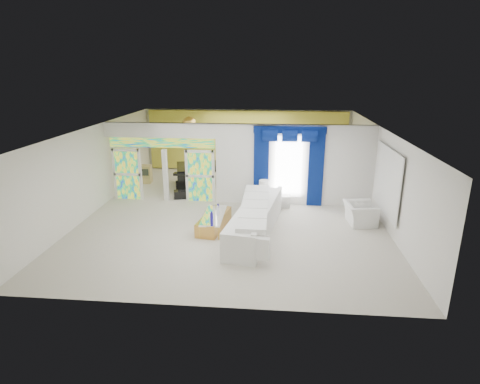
# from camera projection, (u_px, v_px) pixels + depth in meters

# --- Properties ---
(floor) EXTENTS (12.00, 12.00, 0.00)m
(floor) POSITION_uv_depth(u_px,v_px,m) (235.00, 211.00, 14.21)
(floor) COLOR #B7AF9E
(floor) RESTS_ON ground
(dividing_wall) EXTENTS (5.70, 0.18, 3.00)m
(dividing_wall) POSITION_uv_depth(u_px,v_px,m) (295.00, 165.00, 14.52)
(dividing_wall) COLOR white
(dividing_wall) RESTS_ON ground
(dividing_header) EXTENTS (4.30, 0.18, 0.55)m
(dividing_header) POSITION_uv_depth(u_px,v_px,m) (161.00, 130.00, 14.58)
(dividing_header) COLOR white
(dividing_header) RESTS_ON dividing_wall
(stained_panel_left) EXTENTS (0.95, 0.04, 2.00)m
(stained_panel_left) POSITION_uv_depth(u_px,v_px,m) (128.00, 174.00, 15.22)
(stained_panel_left) COLOR #994C3F
(stained_panel_left) RESTS_ON ground
(stained_panel_right) EXTENTS (0.95, 0.04, 2.00)m
(stained_panel_right) POSITION_uv_depth(u_px,v_px,m) (200.00, 176.00, 14.98)
(stained_panel_right) COLOR #994C3F
(stained_panel_right) RESTS_ON ground
(stained_transom) EXTENTS (4.00, 0.05, 0.35)m
(stained_transom) POSITION_uv_depth(u_px,v_px,m) (162.00, 143.00, 14.72)
(stained_transom) COLOR #994C3F
(stained_transom) RESTS_ON dividing_header
(window_pane) EXTENTS (1.00, 0.02, 2.30)m
(window_pane) POSITION_uv_depth(u_px,v_px,m) (288.00, 167.00, 14.46)
(window_pane) COLOR white
(window_pane) RESTS_ON dividing_wall
(blue_drape_left) EXTENTS (0.55, 0.10, 2.80)m
(blue_drape_left) POSITION_uv_depth(u_px,v_px,m) (261.00, 168.00, 14.54)
(blue_drape_left) COLOR #030B45
(blue_drape_left) RESTS_ON ground
(blue_drape_right) EXTENTS (0.55, 0.10, 2.80)m
(blue_drape_right) POSITION_uv_depth(u_px,v_px,m) (316.00, 169.00, 14.36)
(blue_drape_right) COLOR #030B45
(blue_drape_right) RESTS_ON ground
(blue_pelmet) EXTENTS (2.60, 0.12, 0.25)m
(blue_pelmet) POSITION_uv_depth(u_px,v_px,m) (290.00, 130.00, 14.02)
(blue_pelmet) COLOR #030B45
(blue_pelmet) RESTS_ON dividing_wall
(wall_mirror) EXTENTS (0.04, 2.70, 1.90)m
(wall_mirror) POSITION_uv_depth(u_px,v_px,m) (387.00, 180.00, 12.37)
(wall_mirror) COLOR white
(wall_mirror) RESTS_ON ground
(gold_curtains) EXTENTS (9.70, 0.12, 2.90)m
(gold_curtains) POSITION_uv_depth(u_px,v_px,m) (247.00, 141.00, 19.36)
(gold_curtains) COLOR gold
(gold_curtains) RESTS_ON ground
(white_sofa) EXTENTS (1.65, 4.52, 0.84)m
(white_sofa) POSITION_uv_depth(u_px,v_px,m) (256.00, 220.00, 12.19)
(white_sofa) COLOR silver
(white_sofa) RESTS_ON ground
(coffee_table) EXTENTS (0.93, 1.98, 0.42)m
(coffee_table) POSITION_uv_depth(u_px,v_px,m) (214.00, 221.00, 12.66)
(coffee_table) COLOR #C18B3C
(coffee_table) RESTS_ON ground
(console_table) EXTENTS (1.35, 0.56, 0.44)m
(console_table) POSITION_uv_depth(u_px,v_px,m) (272.00, 201.00, 14.56)
(console_table) COLOR silver
(console_table) RESTS_ON ground
(table_lamp) EXTENTS (0.36, 0.36, 0.58)m
(table_lamp) POSITION_uv_depth(u_px,v_px,m) (264.00, 188.00, 14.43)
(table_lamp) COLOR silver
(table_lamp) RESTS_ON console_table
(armchair) EXTENTS (1.04, 1.16, 0.70)m
(armchair) POSITION_uv_depth(u_px,v_px,m) (360.00, 213.00, 12.96)
(armchair) COLOR silver
(armchair) RESTS_ON ground
(grand_piano) EXTENTS (1.79, 2.10, 0.92)m
(grand_piano) POSITION_uv_depth(u_px,v_px,m) (194.00, 176.00, 17.00)
(grand_piano) COLOR black
(grand_piano) RESTS_ON ground
(piano_bench) EXTENTS (0.98, 0.57, 0.31)m
(piano_bench) POSITION_uv_depth(u_px,v_px,m) (186.00, 194.00, 15.57)
(piano_bench) COLOR black
(piano_bench) RESTS_ON ground
(tv_console) EXTENTS (0.58, 0.53, 0.78)m
(tv_console) POSITION_uv_depth(u_px,v_px,m) (145.00, 174.00, 17.60)
(tv_console) COLOR tan
(tv_console) RESTS_ON ground
(chandelier) EXTENTS (0.60, 0.60, 0.60)m
(chandelier) POSITION_uv_depth(u_px,v_px,m) (189.00, 124.00, 16.83)
(chandelier) COLOR gold
(chandelier) RESTS_ON ceiling
(decanters) EXTENTS (0.21, 1.08, 0.25)m
(decanters) POSITION_uv_depth(u_px,v_px,m) (214.00, 213.00, 12.51)
(decanters) COLOR navy
(decanters) RESTS_ON coffee_table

